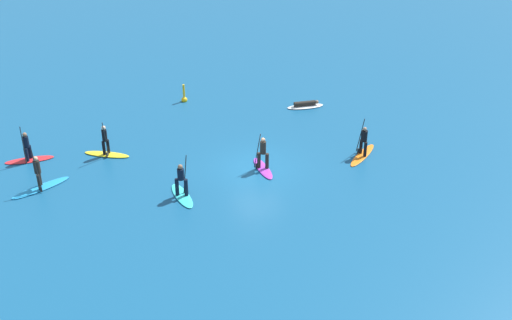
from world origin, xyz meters
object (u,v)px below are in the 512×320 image
object	(u,v)px
surfer_on_blue_board	(39,180)
surfer_on_purple_board	(263,160)
surfer_on_white_board	(305,105)
surfer_on_orange_board	(363,147)
surfer_on_red_board	(28,153)
surfer_on_yellow_board	(106,148)
surfer_on_teal_board	(182,188)
marker_buoy	(184,98)

from	to	relation	value
surfer_on_blue_board	surfer_on_purple_board	world-z (taller)	surfer_on_blue_board
surfer_on_white_board	surfer_on_orange_board	world-z (taller)	surfer_on_orange_board
surfer_on_blue_board	surfer_on_red_board	size ratio (longest dim) A/B	1.19
surfer_on_blue_board	surfer_on_red_board	distance (m)	3.30
surfer_on_purple_board	surfer_on_orange_board	xyz separation A→B (m)	(5.65, -1.24, 0.00)
surfer_on_white_board	surfer_on_orange_board	xyz separation A→B (m)	(-0.62, -7.10, 0.39)
surfer_on_yellow_board	surfer_on_purple_board	world-z (taller)	surfer_on_yellow_board
surfer_on_white_board	surfer_on_teal_board	size ratio (longest dim) A/B	1.00
surfer_on_orange_board	surfer_on_yellow_board	bearing A→B (deg)	120.66
surfer_on_blue_board	surfer_on_teal_board	size ratio (longest dim) A/B	1.27
surfer_on_red_board	surfer_on_teal_board	bearing A→B (deg)	140.27
marker_buoy	surfer_on_purple_board	bearing A→B (deg)	-88.10
surfer_on_red_board	surfer_on_yellow_board	bearing A→B (deg)	171.53
surfer_on_yellow_board	surfer_on_white_board	bearing A→B (deg)	40.96
surfer_on_blue_board	surfer_on_red_board	world-z (taller)	surfer_on_blue_board
surfer_on_orange_board	marker_buoy	size ratio (longest dim) A/B	2.23
surfer_on_teal_board	surfer_on_purple_board	distance (m)	4.91
marker_buoy	surfer_on_white_board	bearing A→B (deg)	-34.32
surfer_on_red_board	surfer_on_yellow_board	size ratio (longest dim) A/B	1.11
surfer_on_orange_board	marker_buoy	distance (m)	13.07
surfer_on_purple_board	surfer_on_orange_board	size ratio (longest dim) A/B	0.88
surfer_on_white_board	surfer_on_yellow_board	bearing A→B (deg)	-163.88
surfer_on_teal_board	surfer_on_white_board	bearing A→B (deg)	-57.90
surfer_on_yellow_board	surfer_on_purple_board	size ratio (longest dim) A/B	0.96
surfer_on_red_board	surfer_on_purple_board	size ratio (longest dim) A/B	1.07
surfer_on_purple_board	surfer_on_blue_board	bearing A→B (deg)	80.57
surfer_on_purple_board	surfer_on_yellow_board	bearing A→B (deg)	60.46
surfer_on_teal_board	surfer_on_purple_board	xyz separation A→B (m)	(4.87, 0.56, 0.03)
surfer_on_teal_board	surfer_on_red_board	bearing A→B (deg)	41.72
surfer_on_white_board	surfer_on_orange_board	size ratio (longest dim) A/B	0.88
surfer_on_yellow_board	surfer_on_red_board	bearing A→B (deg)	-160.10
surfer_on_blue_board	surfer_on_yellow_board	world-z (taller)	surfer_on_blue_board
surfer_on_teal_board	surfer_on_purple_board	world-z (taller)	surfer_on_teal_board
surfer_on_purple_board	marker_buoy	world-z (taller)	surfer_on_purple_board
surfer_on_purple_board	surfer_on_orange_board	bearing A→B (deg)	-94.20
surfer_on_yellow_board	surfer_on_blue_board	bearing A→B (deg)	-115.26
marker_buoy	surfer_on_teal_board	bearing A→B (deg)	-112.51
surfer_on_yellow_board	marker_buoy	world-z (taller)	surfer_on_yellow_board
surfer_on_purple_board	surfer_on_orange_board	world-z (taller)	surfer_on_orange_board
surfer_on_red_board	surfer_on_yellow_board	distance (m)	4.19
surfer_on_red_board	surfer_on_teal_board	xyz separation A→B (m)	(6.08, -7.36, 0.04)
surfer_on_blue_board	marker_buoy	size ratio (longest dim) A/B	2.51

